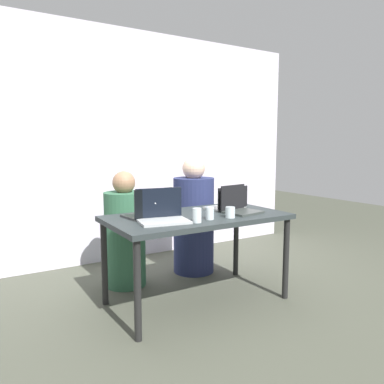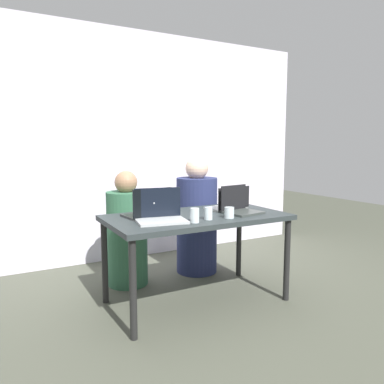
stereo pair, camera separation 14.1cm
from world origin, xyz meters
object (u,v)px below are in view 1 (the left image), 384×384
person_on_right (194,221)px  person_on_left (125,235)px  laptop_back_left (149,211)px  water_glass_left (197,216)px  water_glass_right (230,213)px  laptop_front_left (162,215)px  water_glass_center (210,214)px  laptop_front_right (239,207)px  laptop_back_right (227,204)px

person_on_right → person_on_left: bearing=2.0°
person_on_right → laptop_back_left: (-0.75, -0.55, 0.26)m
person_on_right → water_glass_left: (-0.53, -0.90, 0.25)m
water_glass_left → water_glass_right: bearing=3.4°
laptop_front_left → person_on_right: bearing=55.6°
laptop_front_left → laptop_back_left: size_ratio=1.12×
laptop_front_left → water_glass_right: bearing=-5.3°
laptop_front_left → water_glass_right: (0.52, -0.14, -0.02)m
person_on_left → water_glass_center: 0.97m
person_on_right → laptop_back_left: size_ratio=3.31×
person_on_left → person_on_right: 0.74m
water_glass_center → water_glass_right: (0.17, -0.03, -0.00)m
person_on_right → water_glass_right: size_ratio=13.75×
water_glass_right → person_on_left: bearing=121.0°
laptop_front_right → laptop_front_left: bearing=169.4°
water_glass_left → water_glass_right: (0.32, 0.02, -0.01)m
laptop_front_left → laptop_back_right: size_ratio=1.06×
person_on_left → laptop_back_right: bearing=154.2°
person_on_left → laptop_front_left: 0.80m
laptop_back_right → water_glass_center: laptop_back_right is taller
laptop_back_right → laptop_back_left: (-0.77, -0.00, 0.01)m
person_on_left → water_glass_right: (0.53, -0.88, 0.30)m
laptop_back_right → water_glass_left: 0.65m
person_on_left → person_on_right: person_on_right is taller
water_glass_center → person_on_right: bearing=66.0°
person_on_right → laptop_front_left: bearing=47.4°
person_on_left → water_glass_right: size_ratio=12.39×
laptop_back_left → water_glass_left: 0.42m
person_on_right → water_glass_center: person_on_right is taller
laptop_front_right → water_glass_center: bearing=-173.8°
laptop_back_left → water_glass_left: (0.22, -0.36, -0.00)m
laptop_front_right → water_glass_right: bearing=-155.5°
laptop_back_right → water_glass_left: bearing=26.1°
water_glass_center → water_glass_left: size_ratio=0.89×
laptop_back_right → laptop_front_right: (-0.02, -0.20, 0.01)m
person_on_right → laptop_back_right: (0.02, -0.55, 0.25)m
laptop_back_right → laptop_front_right: size_ratio=1.17×
laptop_back_right → laptop_front_right: bearing=75.8°
laptop_front_left → water_glass_left: size_ratio=3.73×
laptop_front_left → person_on_left: bearing=101.0°
person_on_right → water_glass_center: size_ratio=12.36×
person_on_right → water_glass_left: bearing=61.8°
laptop_back_right → person_on_right: bearing=-95.4°
person_on_left → water_glass_left: person_on_left is taller
water_glass_center → water_glass_right: water_glass_center is taller
water_glass_center → water_glass_left: 0.15m
laptop_front_left → laptop_back_right: bearing=24.8°
laptop_front_right → water_glass_right: (-0.20, -0.14, -0.01)m
water_glass_left → laptop_back_right: bearing=33.3°
person_on_right → laptop_back_left: bearing=38.1°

